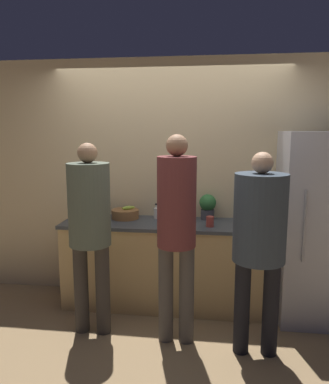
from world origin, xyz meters
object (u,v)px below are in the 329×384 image
Objects in this scene: bottle_red at (247,220)px; bottle_green at (247,216)px; bottle_clear at (157,213)px; potted_plant at (208,206)px; person_right at (259,232)px; fruit_bowl at (125,214)px; refrigerator at (320,227)px; person_left at (90,221)px; utensil_crock at (104,210)px; person_center at (177,223)px; cup_red at (210,222)px.

bottle_red is 0.15m from bottle_green.
bottle_clear is 0.61× the size of potted_plant.
bottle_green is (0.01, 0.15, 0.01)m from bottle_red.
bottle_clear is at bearing 166.08° from bottle_red.
fruit_bowl is (-1.31, 0.89, -0.09)m from person_right.
bottle_clear is (-0.94, 0.09, -0.02)m from bottle_green.
refrigerator is 6.28× the size of fruit_bowl.
person_left is 0.78m from utensil_crock.
person_center is 0.88m from bottle_red.
bottle_red is (0.64, 0.60, -0.10)m from person_center.
refrigerator is 1.64m from bottle_clear.
refrigerator is at bearing 3.39° from cup_red.
refrigerator is 2.22m from utensil_crock.
person_right reaches higher than bottle_red.
utensil_crock is at bearing -177.50° from potted_plant.
utensil_crock is 1.51× the size of bottle_clear.
utensil_crock is 0.92× the size of potted_plant.
person_right is 6.74× the size of utensil_crock.
utensil_crock reaches higher than bottle_green.
person_center is at bearing -3.72° from person_left.
person_center is 1.21m from utensil_crock.
potted_plant is at bearing 4.39° from bottle_clear.
person_center is 0.89m from bottle_clear.
utensil_crock is at bearing 172.79° from fruit_bowl.
potted_plant is (1.13, 0.05, 0.07)m from utensil_crock.
refrigerator is 1.01× the size of person_center.
fruit_bowl is at bearing 177.86° from bottle_green.
refrigerator is at bearing -9.92° from bottle_green.
bottle_red is 0.96m from bottle_clear.
fruit_bowl is at bearing 165.83° from cup_red.
person_left is 0.92m from bottle_clear.
person_center reaches higher than fruit_bowl.
potted_plant is (0.88, 0.08, 0.09)m from fruit_bowl.
person_center is 6.20× the size of fruit_bowl.
bottle_red is (1.27, -0.19, 0.02)m from fruit_bowl.
bottle_clear is (0.48, 0.78, -0.08)m from person_left.
bottle_red is at bearing -34.86° from potted_plant.
refrigerator is 1.09× the size of person_right.
person_right is at bearing -30.74° from utensil_crock.
person_left is 1.18m from cup_red.
person_right is 1.58m from fruit_bowl.
potted_plant is at bearing 95.59° from cup_red.
person_left reaches higher than fruit_bowl.
refrigerator is at bearing 25.17° from person_center.
refrigerator is at bearing 15.25° from person_left.
refrigerator is 1.12m from potted_plant.
potted_plant is at bearing 38.80° from person_left.
bottle_red is at bearing -92.37° from bottle_green.
person_right is at bearing -5.94° from person_left.
bottle_clear is 0.63m from cup_red.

